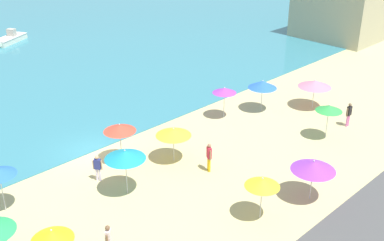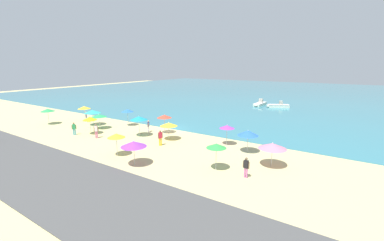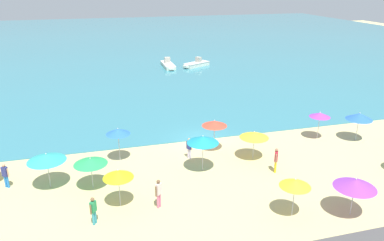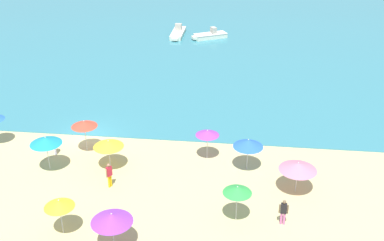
{
  "view_description": "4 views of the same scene",
  "coord_description": "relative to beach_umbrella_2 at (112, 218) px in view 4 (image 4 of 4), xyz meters",
  "views": [
    {
      "loc": [
        -14.23,
        -23.37,
        14.79
      ],
      "look_at": [
        6.21,
        -2.63,
        1.03
      ],
      "focal_mm": 45.0,
      "sensor_mm": 36.0,
      "label": 1
    },
    {
      "loc": [
        22.0,
        -28.03,
        9.09
      ],
      "look_at": [
        3.26,
        0.27,
        1.6
      ],
      "focal_mm": 24.0,
      "sensor_mm": 36.0,
      "label": 2
    },
    {
      "loc": [
        -8.17,
        -27.55,
        12.61
      ],
      "look_at": [
        -0.68,
        -0.3,
        1.94
      ],
      "focal_mm": 35.0,
      "sensor_mm": 36.0,
      "label": 3
    },
    {
      "loc": [
        12.13,
        -32.82,
        18.68
      ],
      "look_at": [
        8.26,
        0.8,
        1.48
      ],
      "focal_mm": 45.0,
      "sensor_mm": 36.0,
      "label": 4
    }
  ],
  "objects": [
    {
      "name": "ground_plane",
      "position": [
        -5.36,
        12.47,
        -2.03
      ],
      "size": [
        160.0,
        160.0,
        0.0
      ],
      "primitive_type": "plane",
      "color": "#CBBC7F"
    },
    {
      "name": "beach_umbrella_2",
      "position": [
        0.0,
        0.0,
        0.0
      ],
      "size": [
        2.35,
        2.35,
        2.36
      ],
      "color": "#B2B2B7",
      "rests_on": "ground_plane"
    },
    {
      "name": "beach_umbrella_3",
      "position": [
        -2.42,
        8.1,
        -0.09
      ],
      "size": [
        2.15,
        2.15,
        2.22
      ],
      "color": "#B2B2B7",
      "rests_on": "ground_plane"
    },
    {
      "name": "beach_umbrella_4",
      "position": [
        10.57,
        6.62,
        -0.08
      ],
      "size": [
        2.5,
        2.5,
        2.27
      ],
      "color": "#B2B2B7",
      "rests_on": "ground_plane"
    },
    {
      "name": "beach_umbrella_6",
      "position": [
        6.75,
        3.16,
        0.18
      ],
      "size": [
        1.74,
        1.74,
        2.48
      ],
      "color": "#B2B2B7",
      "rests_on": "ground_plane"
    },
    {
      "name": "beach_umbrella_7",
      "position": [
        7.33,
        9.02,
        0.07
      ],
      "size": [
        2.12,
        2.12,
        2.44
      ],
      "color": "#B2B2B7",
      "rests_on": "ground_plane"
    },
    {
      "name": "beach_umbrella_8",
      "position": [
        -6.62,
        7.29,
        0.34
      ],
      "size": [
        2.22,
        2.22,
        2.68
      ],
      "color": "#B2B2B7",
      "rests_on": "ground_plane"
    },
    {
      "name": "beach_umbrella_12",
      "position": [
        4.38,
        10.13,
        0.11
      ],
      "size": [
        1.73,
        1.73,
        2.4
      ],
      "color": "#B2B2B7",
      "rests_on": "ground_plane"
    },
    {
      "name": "beach_umbrella_13",
      "position": [
        -4.81,
        10.18,
        0.28
      ],
      "size": [
        1.95,
        1.95,
        2.59
      ],
      "color": "#B2B2B7",
      "rests_on": "ground_plane"
    },
    {
      "name": "beach_umbrella_14",
      "position": [
        -3.27,
        0.79,
        0.09
      ],
      "size": [
        1.75,
        1.75,
        2.4
      ],
      "color": "#B2B2B7",
      "rests_on": "ground_plane"
    },
    {
      "name": "bather_0",
      "position": [
        9.54,
        3.1,
        -1.05
      ],
      "size": [
        0.57,
        0.24,
        1.74
      ],
      "color": "#D668A9",
      "rests_on": "ground_plane"
    },
    {
      "name": "bather_1",
      "position": [
        -7.02,
        9.42,
        -1.12
      ],
      "size": [
        0.39,
        0.48,
        1.63
      ],
      "color": "silver",
      "rests_on": "ground_plane"
    },
    {
      "name": "bather_5",
      "position": [
        -1.79,
        5.75,
        -1.01
      ],
      "size": [
        0.37,
        0.51,
        1.8
      ],
      "color": "yellow",
      "rests_on": "ground_plane"
    },
    {
      "name": "skiff_nearshore",
      "position": [
        2.23,
        39.63,
        -1.6
      ],
      "size": [
        4.62,
        3.34,
        1.39
      ],
      "color": "silver",
      "rests_on": "sea"
    },
    {
      "name": "skiff_offshore",
      "position": [
        -2.09,
        40.43,
        -1.64
      ],
      "size": [
        1.55,
        5.43,
        1.41
      ],
      "color": "silver",
      "rests_on": "sea"
    }
  ]
}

